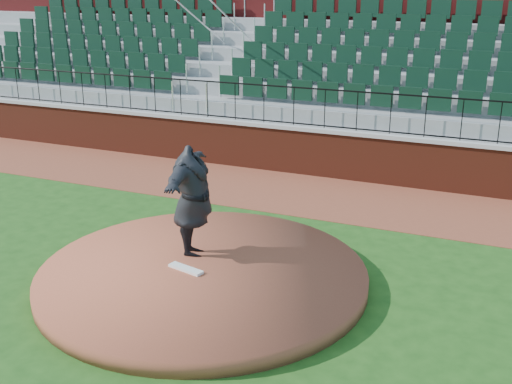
# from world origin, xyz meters

# --- Properties ---
(ground) EXTENTS (90.00, 90.00, 0.00)m
(ground) POSITION_xyz_m (0.00, 0.00, 0.00)
(ground) COLOR #1C4915
(ground) RESTS_ON ground
(warning_track) EXTENTS (34.00, 3.20, 0.01)m
(warning_track) POSITION_xyz_m (0.00, 5.40, 0.01)
(warning_track) COLOR brown
(warning_track) RESTS_ON ground
(field_wall) EXTENTS (34.00, 0.35, 1.20)m
(field_wall) POSITION_xyz_m (0.00, 7.00, 0.60)
(field_wall) COLOR maroon
(field_wall) RESTS_ON ground
(wall_cap) EXTENTS (34.00, 0.45, 0.10)m
(wall_cap) POSITION_xyz_m (0.00, 7.00, 1.25)
(wall_cap) COLOR #B7B7B7
(wall_cap) RESTS_ON field_wall
(wall_railing) EXTENTS (34.00, 0.05, 1.00)m
(wall_railing) POSITION_xyz_m (0.00, 7.00, 1.80)
(wall_railing) COLOR black
(wall_railing) RESTS_ON wall_cap
(seating_stands) EXTENTS (34.00, 5.10, 4.60)m
(seating_stands) POSITION_xyz_m (0.00, 9.72, 2.30)
(seating_stands) COLOR gray
(seating_stands) RESTS_ON ground
(concourse_wall) EXTENTS (34.00, 0.50, 5.50)m
(concourse_wall) POSITION_xyz_m (0.00, 12.52, 2.75)
(concourse_wall) COLOR maroon
(concourse_wall) RESTS_ON ground
(pitchers_mound) EXTENTS (5.67, 5.67, 0.25)m
(pitchers_mound) POSITION_xyz_m (-0.43, 0.18, 0.12)
(pitchers_mound) COLOR brown
(pitchers_mound) RESTS_ON ground
(pitching_rubber) EXTENTS (0.70, 0.32, 0.05)m
(pitching_rubber) POSITION_xyz_m (-0.68, 0.03, 0.27)
(pitching_rubber) COLOR white
(pitching_rubber) RESTS_ON pitchers_mound
(pitcher) EXTENTS (1.38, 2.59, 2.04)m
(pitcher) POSITION_xyz_m (-0.88, 0.69, 1.27)
(pitcher) COLOR black
(pitcher) RESTS_ON pitchers_mound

